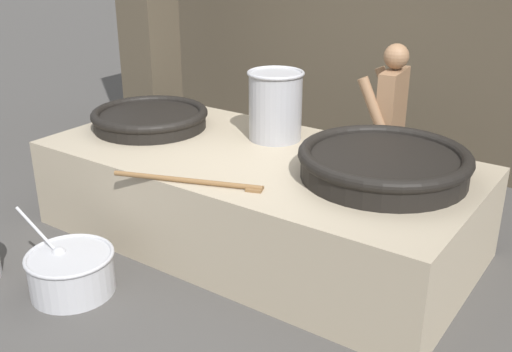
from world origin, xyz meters
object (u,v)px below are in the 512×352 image
object	(u,v)px
giant_wok_near	(150,118)
stock_pot	(275,104)
cook	(389,124)
prep_bowl_vegetables	(71,271)
giant_wok_far	(384,163)

from	to	relation	value
giant_wok_near	stock_pot	bearing A→B (deg)	19.44
cook	prep_bowl_vegetables	bearing A→B (deg)	57.06
cook	stock_pot	bearing A→B (deg)	37.23
giant_wok_near	cook	world-z (taller)	cook
giant_wok_far	cook	world-z (taller)	cook
giant_wok_near	giant_wok_far	bearing A→B (deg)	2.41
giant_wok_near	prep_bowl_vegetables	size ratio (longest dim) A/B	1.29
giant_wok_near	prep_bowl_vegetables	world-z (taller)	giant_wok_near
cook	giant_wok_near	bearing A→B (deg)	24.33
giant_wok_far	stock_pot	bearing A→B (deg)	165.35
stock_pot	prep_bowl_vegetables	distance (m)	2.24
cook	prep_bowl_vegetables	xyz separation A→B (m)	(-1.35, -2.70, -0.70)
giant_wok_near	stock_pot	world-z (taller)	stock_pot
giant_wok_near	stock_pot	distance (m)	1.26
stock_pot	cook	bearing A→B (deg)	43.65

